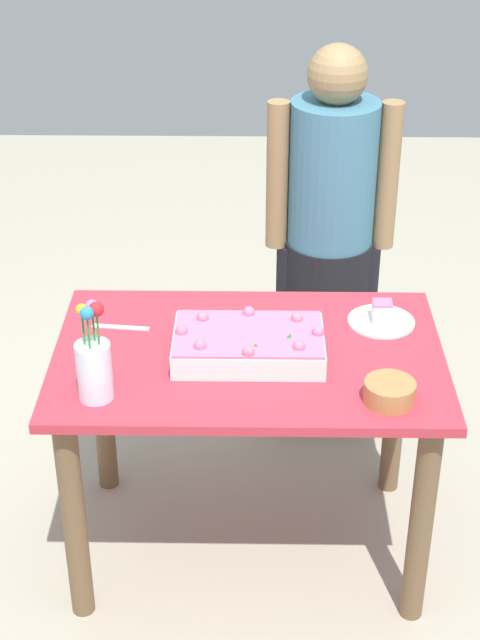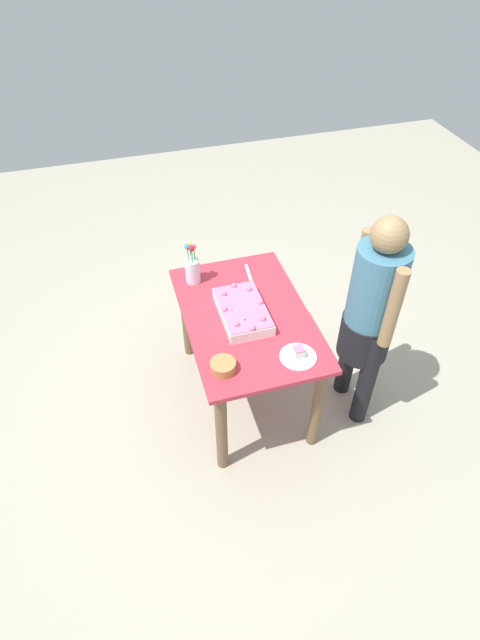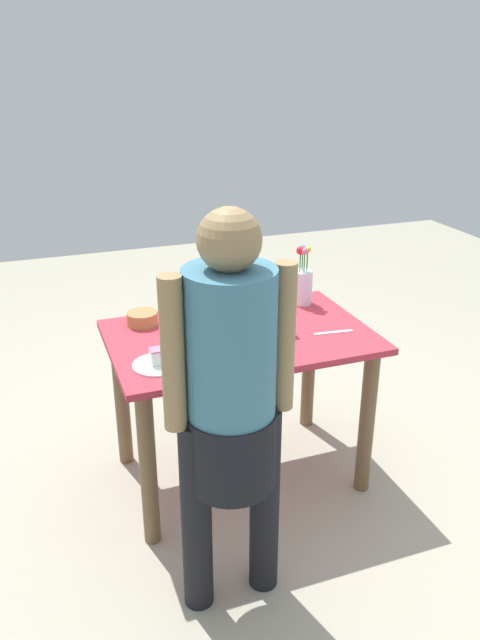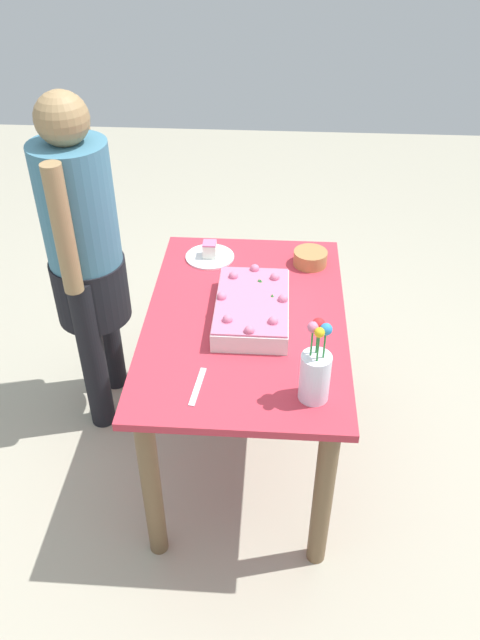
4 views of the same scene
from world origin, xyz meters
TOP-DOWN VIEW (x-y plane):
  - ground_plane at (0.00, 0.00)m, footprint 8.00×8.00m
  - dining_table at (0.00, 0.00)m, footprint 1.16×0.75m
  - sheet_cake at (0.00, -0.02)m, footprint 0.44×0.27m
  - serving_plate_with_slice at (0.41, 0.18)m, footprint 0.21×0.21m
  - cake_knife at (-0.40, 0.13)m, footprint 0.18×0.04m
  - flower_vase at (-0.42, -0.24)m, footprint 0.10×0.10m
  - fruit_bowl at (0.39, -0.25)m, footprint 0.14×0.14m
  - person_standing at (0.28, 0.68)m, footprint 0.45×0.31m

SIDE VIEW (x-z plane):
  - ground_plane at x=0.00m, z-range 0.00..0.00m
  - dining_table at x=0.00m, z-range 0.23..0.98m
  - cake_knife at x=-0.40m, z-range 0.75..0.76m
  - serving_plate_with_slice at x=0.41m, z-range 0.74..0.81m
  - fruit_bowl at x=0.39m, z-range 0.75..0.81m
  - sheet_cake at x=0.00m, z-range 0.74..0.85m
  - person_standing at x=0.28m, z-range 0.11..1.60m
  - flower_vase at x=-0.42m, z-range 0.71..1.01m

